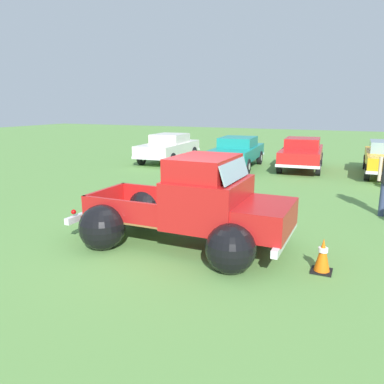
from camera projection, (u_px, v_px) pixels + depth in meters
ground_plane at (180, 243)px, 8.25m from camera, size 80.00×80.00×0.00m
vintage_pickup_truck at (197, 211)px, 7.92m from camera, size 4.63×2.80×1.96m
show_car_0 at (169, 147)px, 19.83m from camera, size 2.08×4.62×1.43m
show_car_1 at (237, 151)px, 17.88m from camera, size 2.17×4.77×1.43m
show_car_2 at (302, 152)px, 17.42m from camera, size 2.11×4.42×1.43m
lane_cone_0 at (235, 210)px, 9.64m from camera, size 0.36×0.36×0.63m
lane_cone_1 at (323, 256)px, 6.75m from camera, size 0.36×0.36×0.63m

